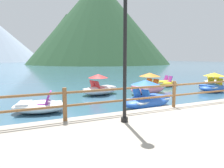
{
  "coord_description": "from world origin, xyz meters",
  "views": [
    {
      "loc": [
        -5.21,
        -4.26,
        2.18
      ],
      "look_at": [
        -0.88,
        5.0,
        0.9
      ],
      "focal_mm": 33.5,
      "sensor_mm": 36.0,
      "label": 1
    }
  ],
  "objects_px": {
    "pedal_boat_6": "(213,85)",
    "pedal_boat_4": "(40,106)",
    "pedal_boat_7": "(147,98)",
    "pedal_boat_0": "(100,88)",
    "pedal_boat_3": "(215,82)",
    "pedal_boat_5": "(164,83)",
    "pedal_boat_2": "(148,87)",
    "lamp_post": "(125,33)"
  },
  "relations": [
    {
      "from": "pedal_boat_0",
      "to": "pedal_boat_4",
      "type": "xyz_separation_m",
      "value": [
        -3.72,
        -2.8,
        -0.15
      ]
    },
    {
      "from": "lamp_post",
      "to": "pedal_boat_2",
      "type": "distance_m",
      "value": 7.55
    },
    {
      "from": "pedal_boat_6",
      "to": "pedal_boat_2",
      "type": "bearing_deg",
      "value": 168.17
    },
    {
      "from": "lamp_post",
      "to": "pedal_boat_3",
      "type": "xyz_separation_m",
      "value": [
        11.35,
        6.18,
        -2.52
      ]
    },
    {
      "from": "pedal_boat_2",
      "to": "pedal_boat_7",
      "type": "xyz_separation_m",
      "value": [
        -2.09,
        -2.93,
        -0.02
      ]
    },
    {
      "from": "pedal_boat_0",
      "to": "pedal_boat_5",
      "type": "xyz_separation_m",
      "value": [
        5.91,
        1.37,
        -0.16
      ]
    },
    {
      "from": "pedal_boat_3",
      "to": "pedal_boat_7",
      "type": "relative_size",
      "value": 0.96
    },
    {
      "from": "pedal_boat_0",
      "to": "pedal_boat_4",
      "type": "relative_size",
      "value": 1.07
    },
    {
      "from": "pedal_boat_5",
      "to": "pedal_boat_7",
      "type": "bearing_deg",
      "value": -134.6
    },
    {
      "from": "lamp_post",
      "to": "pedal_boat_4",
      "type": "height_order",
      "value": "lamp_post"
    },
    {
      "from": "pedal_boat_2",
      "to": "pedal_boat_5",
      "type": "relative_size",
      "value": 1.18
    },
    {
      "from": "pedal_boat_2",
      "to": "pedal_boat_3",
      "type": "distance_m",
      "value": 6.78
    },
    {
      "from": "pedal_boat_6",
      "to": "pedal_boat_4",
      "type": "bearing_deg",
      "value": -175.44
    },
    {
      "from": "pedal_boat_7",
      "to": "pedal_boat_4",
      "type": "bearing_deg",
      "value": 165.7
    },
    {
      "from": "lamp_post",
      "to": "pedal_boat_6",
      "type": "xyz_separation_m",
      "value": [
        9.07,
        4.54,
        -2.43
      ]
    },
    {
      "from": "lamp_post",
      "to": "pedal_boat_7",
      "type": "relative_size",
      "value": 1.45
    },
    {
      "from": "pedal_boat_4",
      "to": "pedal_boat_7",
      "type": "relative_size",
      "value": 0.86
    },
    {
      "from": "pedal_boat_2",
      "to": "pedal_boat_7",
      "type": "bearing_deg",
      "value": -125.48
    },
    {
      "from": "pedal_boat_0",
      "to": "pedal_boat_5",
      "type": "bearing_deg",
      "value": 13.08
    },
    {
      "from": "pedal_boat_2",
      "to": "pedal_boat_6",
      "type": "height_order",
      "value": "pedal_boat_2"
    },
    {
      "from": "pedal_boat_0",
      "to": "pedal_boat_6",
      "type": "bearing_deg",
      "value": -14.92
    },
    {
      "from": "pedal_boat_6",
      "to": "pedal_boat_3",
      "type": "bearing_deg",
      "value": 35.64
    },
    {
      "from": "pedal_boat_4",
      "to": "pedal_boat_7",
      "type": "distance_m",
      "value": 4.55
    },
    {
      "from": "pedal_boat_4",
      "to": "pedal_boat_7",
      "type": "xyz_separation_m",
      "value": [
        4.4,
        -1.12,
        0.16
      ]
    },
    {
      "from": "pedal_boat_7",
      "to": "pedal_boat_3",
      "type": "bearing_deg",
      "value": 22.34
    },
    {
      "from": "pedal_boat_6",
      "to": "pedal_boat_7",
      "type": "xyz_separation_m",
      "value": [
        -6.56,
        -2.0,
        0.0
      ]
    },
    {
      "from": "lamp_post",
      "to": "pedal_boat_7",
      "type": "xyz_separation_m",
      "value": [
        2.51,
        2.55,
        -2.42
      ]
    },
    {
      "from": "pedal_boat_5",
      "to": "pedal_boat_6",
      "type": "xyz_separation_m",
      "value": [
        1.33,
        -3.3,
        0.16
      ]
    },
    {
      "from": "lamp_post",
      "to": "pedal_boat_3",
      "type": "bearing_deg",
      "value": 28.55
    },
    {
      "from": "pedal_boat_5",
      "to": "pedal_boat_7",
      "type": "xyz_separation_m",
      "value": [
        -5.22,
        -5.3,
        0.17
      ]
    },
    {
      "from": "pedal_boat_2",
      "to": "pedal_boat_4",
      "type": "bearing_deg",
      "value": -164.43
    },
    {
      "from": "pedal_boat_2",
      "to": "pedal_boat_5",
      "type": "xyz_separation_m",
      "value": [
        3.13,
        2.37,
        -0.19
      ]
    },
    {
      "from": "lamp_post",
      "to": "pedal_boat_7",
      "type": "height_order",
      "value": "lamp_post"
    },
    {
      "from": "pedal_boat_2",
      "to": "pedal_boat_7",
      "type": "distance_m",
      "value": 3.6
    },
    {
      "from": "pedal_boat_0",
      "to": "pedal_boat_4",
      "type": "bearing_deg",
      "value": -143.02
    },
    {
      "from": "pedal_boat_3",
      "to": "pedal_boat_6",
      "type": "xyz_separation_m",
      "value": [
        -2.28,
        -1.63,
        0.09
      ]
    },
    {
      "from": "lamp_post",
      "to": "pedal_boat_2",
      "type": "bearing_deg",
      "value": 49.95
    },
    {
      "from": "lamp_post",
      "to": "pedal_boat_4",
      "type": "bearing_deg",
      "value": 117.26
    },
    {
      "from": "pedal_boat_3",
      "to": "pedal_boat_6",
      "type": "height_order",
      "value": "pedal_boat_6"
    },
    {
      "from": "pedal_boat_5",
      "to": "pedal_boat_7",
      "type": "height_order",
      "value": "pedal_boat_7"
    },
    {
      "from": "pedal_boat_0",
      "to": "pedal_boat_7",
      "type": "bearing_deg",
      "value": -80.16
    },
    {
      "from": "pedal_boat_5",
      "to": "pedal_boat_6",
      "type": "bearing_deg",
      "value": -68.01
    }
  ]
}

